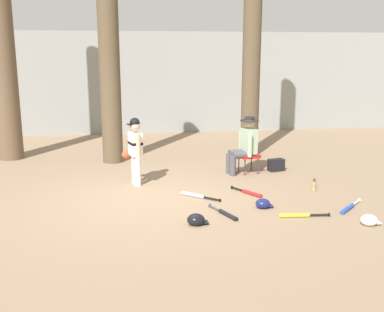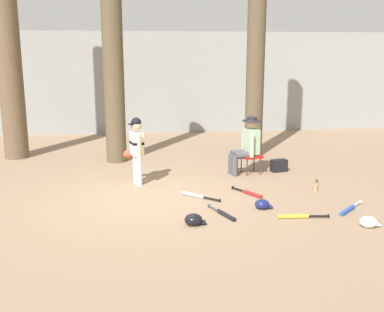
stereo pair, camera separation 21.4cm
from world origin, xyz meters
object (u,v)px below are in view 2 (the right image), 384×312
Objects in this scene: handbag_beside_stool at (279,166)px; batting_helmet_black at (194,220)px; batting_helmet_white at (368,222)px; bat_yellow_trainer at (297,216)px; folding_stool at (251,157)px; batting_helmet_navy at (262,204)px; tree_near_player at (113,70)px; tree_far_left at (7,39)px; bat_red_barrel at (250,193)px; young_ballplayer at (136,147)px; bat_aluminum_silver at (196,196)px; seated_spectator at (247,144)px; tree_behind_spectator at (256,47)px; bat_wood_tan at (316,187)px; bat_blue_youth at (349,209)px; bat_black_composite at (224,214)px.

batting_helmet_black is at bearing -127.66° from handbag_beside_stool.
handbag_beside_stool is 1.13× the size of batting_helmet_white.
batting_helmet_black is at bearing -177.47° from bat_yellow_trainer.
folding_stool reaches higher than batting_helmet_navy.
handbag_beside_stool is at bearing -21.70° from tree_near_player.
tree_far_left is at bearing 137.57° from bat_yellow_trainer.
bat_red_barrel is at bearing 109.14° from bat_yellow_trainer.
young_ballplayer reaches higher than bat_aluminum_silver.
seated_spectator is 1.49× the size of bat_yellow_trainer.
tree_behind_spectator is 4.51m from bat_aluminum_silver.
tree_near_player is at bearing 151.72° from seated_spectator.
bat_red_barrel is (2.48, -2.94, -2.09)m from tree_near_player.
batting_helmet_black reaches higher than bat_aluminum_silver.
batting_helmet_black is at bearing -73.15° from tree_near_player.
bat_red_barrel is at bearing -100.89° from seated_spectator.
folding_stool is at bearing 10.52° from seated_spectator.
bat_yellow_trainer is at bearing -42.43° from tree_far_left.
tree_behind_spectator is at bearing 77.82° from batting_helmet_navy.
bat_wood_tan is 1.96m from batting_helmet_white.
bat_blue_youth is (1.10, -2.48, -0.61)m from seated_spectator.
handbag_beside_stool is at bearing 56.59° from bat_black_composite.
bat_wood_tan is (6.24, -3.38, -2.76)m from tree_far_left.
bat_aluminum_silver is (-1.85, -3.19, -2.60)m from tree_behind_spectator.
tree_near_player is 10.40× the size of folding_stool.
batting_helmet_white is at bearing -38.42° from young_ballplayer.
tree_far_left is 7.13m from batting_helmet_navy.
tree_far_left reaches higher than bat_black_composite.
batting_helmet_white is (0.92, -0.47, 0.04)m from bat_yellow_trainer.
bat_yellow_trainer is 0.65m from batting_helmet_navy.
batting_helmet_navy reaches higher than bat_blue_youth.
bat_aluminum_silver is (3.92, -3.65, -2.76)m from tree_far_left.
bat_wood_tan is at bearing 31.85° from batting_helmet_black.
seated_spectator reaches higher than bat_yellow_trainer.
bat_blue_youth and bat_red_barrel have the same top height.
tree_behind_spectator reaches higher than batting_helmet_black.
bat_red_barrel is 1.02× the size of bat_aluminum_silver.
tree_behind_spectator is 5.53m from batting_helmet_white.
bat_wood_tan is 2.12× the size of batting_helmet_black.
bat_yellow_trainer is (1.10, -0.24, 0.00)m from bat_black_composite.
bat_blue_youth is 0.99× the size of bat_aluminum_silver.
tree_far_left reaches higher than tree_near_player.
bat_blue_youth is 0.97× the size of bat_red_barrel.
tree_near_player is at bearing 152.82° from folding_stool.
handbag_beside_stool is at bearing 97.97° from bat_blue_youth.
bat_red_barrel is (-1.38, 1.03, 0.00)m from bat_blue_youth.
bat_blue_youth is (3.39, -1.99, -0.71)m from young_ballplayer.
tree_far_left reaches higher than batting_helmet_navy.
bat_yellow_trainer is 2.54× the size of batting_helmet_black.
bat_yellow_trainer is at bearing -55.17° from tree_near_player.
batting_helmet_navy is (0.02, -0.74, 0.04)m from bat_red_barrel.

